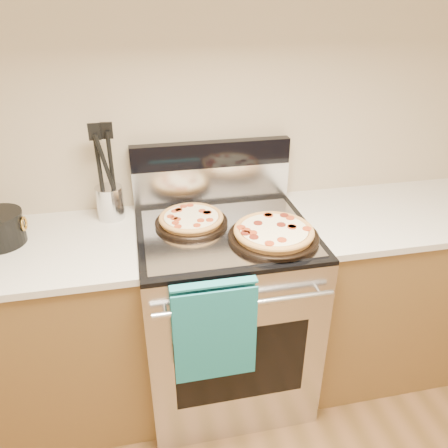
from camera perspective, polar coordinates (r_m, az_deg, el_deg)
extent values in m
plane|color=tan|center=(2.07, -1.94, 14.44)|extent=(4.00, 0.00, 4.00)
cube|color=#B7B7BC|center=(2.17, 0.11, -11.68)|extent=(0.76, 0.68, 0.90)
cube|color=black|center=(1.93, 2.27, -17.88)|extent=(0.56, 0.01, 0.40)
cube|color=black|center=(1.91, 0.12, -0.97)|extent=(0.76, 0.68, 0.02)
cube|color=silver|center=(2.14, -1.61, 5.31)|extent=(0.76, 0.06, 0.18)
cube|color=black|center=(2.09, -1.66, 9.11)|extent=(0.76, 0.06, 0.12)
cylinder|color=silver|center=(1.67, 2.83, -10.43)|extent=(0.70, 0.03, 0.03)
cube|color=gray|center=(1.88, 0.31, -1.06)|extent=(0.70, 0.55, 0.01)
cube|color=brown|center=(2.23, -23.40, -13.42)|extent=(1.00, 0.62, 0.88)
cube|color=beige|center=(1.98, -25.85, -3.37)|extent=(1.02, 0.64, 0.03)
cube|color=brown|center=(2.49, 20.36, -8.06)|extent=(1.00, 0.62, 0.88)
cube|color=beige|center=(2.27, 22.23, 1.33)|extent=(1.02, 0.64, 0.03)
cylinder|color=silver|center=(2.06, -14.65, 2.74)|extent=(0.14, 0.14, 0.15)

